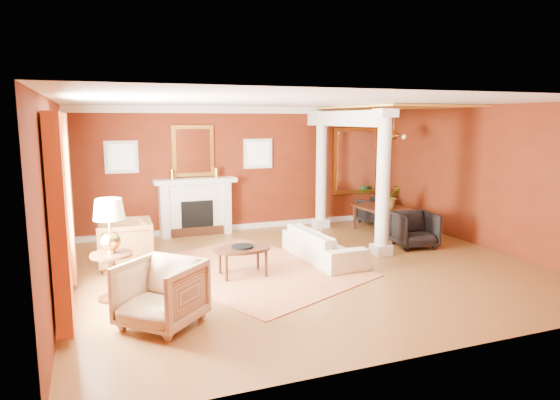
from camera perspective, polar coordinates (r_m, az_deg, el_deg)
name	(u,v)px	position (r m, az deg, el deg)	size (l,w,h in m)	color
ground	(307,268)	(8.93, 3.15, -7.77)	(8.00, 8.00, 0.00)	brown
room_shell	(308,154)	(8.56, 3.27, 5.26)	(8.04, 7.04, 2.92)	#60210D
fireplace	(196,207)	(11.49, -9.61, -0.74)	(1.85, 0.42, 1.29)	silver
overmantel_mirror	(193,151)	(11.47, -9.92, 5.55)	(0.95, 0.07, 1.15)	gold
flank_window_left	(121,157)	(11.30, -17.67, 4.69)	(0.70, 0.07, 0.70)	silver
flank_window_right	(258,154)	(11.89, -2.54, 5.32)	(0.70, 0.07, 0.70)	silver
left_window	(61,209)	(7.29, -23.72, -0.91)	(0.21, 2.55, 2.60)	white
column_front	(383,182)	(9.69, 11.71, 2.04)	(0.36, 0.36, 2.80)	silver
column_back	(321,169)	(12.04, 4.75, 3.57)	(0.36, 0.36, 2.80)	silver
header_beam	(344,119)	(11.00, 7.36, 9.22)	(0.30, 3.20, 0.32)	silver
amber_ceiling	(394,107)	(11.47, 12.89, 10.31)	(2.30, 3.40, 0.04)	#ECB445
dining_mirror	(356,161)	(12.98, 8.68, 4.45)	(1.30, 0.07, 1.70)	gold
chandelier	(394,135)	(11.54, 12.85, 7.21)	(0.60, 0.62, 0.75)	#A37D33
crown_trim	(247,110)	(11.78, -3.74, 10.24)	(8.00, 0.08, 0.16)	silver
base_trim	(249,226)	(12.05, -3.60, -2.99)	(8.00, 0.08, 0.12)	silver
rug	(250,270)	(8.81, -3.47, -7.97)	(2.77, 3.69, 0.01)	maroon
sofa	(323,240)	(9.35, 4.94, -4.52)	(2.00, 0.58, 0.78)	beige
armchair_leopard	(125,241)	(9.27, -17.32, -4.53)	(0.92, 0.86, 0.94)	black
armchair_stripe	(161,291)	(6.58, -13.48, -10.05)	(0.91, 0.85, 0.93)	tan
coffee_table	(243,250)	(8.39, -4.30, -5.74)	(0.97, 0.97, 0.49)	black
coffee_book	(242,242)	(8.32, -4.34, -4.76)	(0.16, 0.02, 0.22)	black
side_table	(110,232)	(7.56, -18.84, -3.52)	(0.60, 0.60, 1.49)	black
dining_table	(389,213)	(11.67, 12.32, -1.51)	(1.71, 0.60, 0.95)	black
dining_chair_near	(415,228)	(10.61, 15.15, -3.10)	(0.78, 0.73, 0.80)	black
dining_chair_far	(374,209)	(12.87, 10.67, -1.05)	(0.68, 0.63, 0.70)	black
green_urn	(383,209)	(13.04, 11.65, -1.03)	(0.35, 0.35, 0.84)	#144020
potted_plant	(391,184)	(11.57, 12.52, 1.84)	(0.49, 0.55, 0.43)	#26591E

